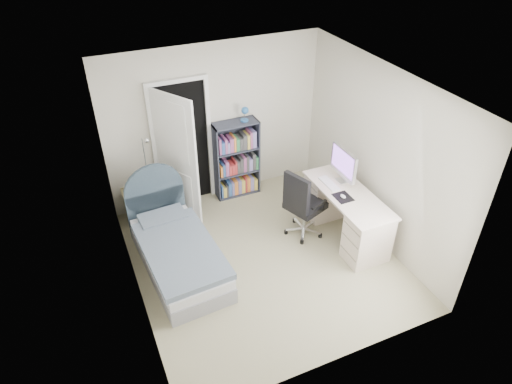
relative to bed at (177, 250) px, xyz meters
name	(u,v)px	position (x,y,z in m)	size (l,w,h in m)	color
room_shell	(264,183)	(1.11, -0.34, 0.99)	(3.50, 3.70, 2.60)	gray
door	(178,152)	(0.44, 1.21, 0.78)	(0.92, 0.73, 2.06)	black
bed	(177,250)	(0.00, 0.00, 0.00)	(0.98, 1.90, 1.14)	gray
nightstand	(136,198)	(-0.27, 1.26, 0.12)	(0.39, 0.39, 0.57)	tan
floor_lamp	(151,185)	(-0.03, 1.26, 0.29)	(0.19, 0.19, 1.35)	silver
bookcase	(237,162)	(1.40, 1.30, 0.33)	(0.72, 0.31, 1.53)	#333645
desk	(345,212)	(2.40, -0.36, 0.15)	(0.61, 1.54, 1.26)	beige
office_chair	(302,202)	(1.81, -0.10, 0.33)	(0.62, 0.62, 1.08)	silver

